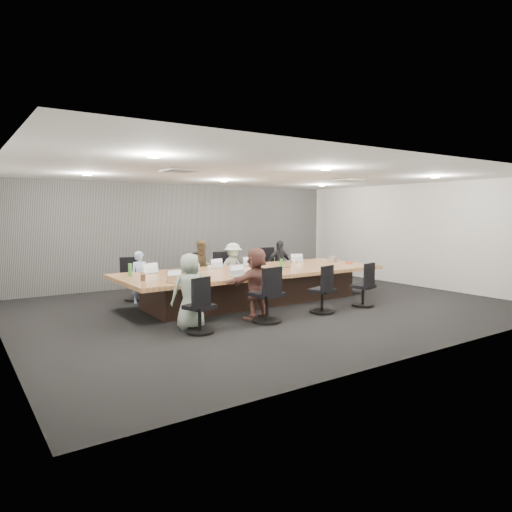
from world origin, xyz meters
TOP-DOWN VIEW (x-y plane):
  - floor at (0.00, 0.00)m, footprint 10.00×8.00m
  - ceiling at (0.00, 0.00)m, footprint 10.00×8.00m
  - wall_back at (0.00, 4.00)m, footprint 10.00×0.00m
  - wall_front at (0.00, -4.00)m, footprint 10.00×0.00m
  - wall_right at (5.00, 0.00)m, footprint 0.00×8.00m
  - curtain at (0.00, 3.92)m, footprint 9.80×0.04m
  - conference_table at (0.00, 0.50)m, footprint 6.00×2.20m
  - chair_0 at (-2.12, 2.20)m, footprint 0.64×0.64m
  - chair_1 at (-0.56, 2.20)m, footprint 0.65×0.65m
  - chair_2 at (0.29, 2.20)m, footprint 0.58×0.58m
  - chair_3 at (1.74, 2.20)m, footprint 0.62×0.62m
  - chair_4 at (-2.22, -1.20)m, footprint 0.64×0.64m
  - chair_5 at (-0.84, -1.20)m, footprint 0.68×0.68m
  - chair_6 at (0.51, -1.20)m, footprint 0.65×0.65m
  - chair_7 at (1.68, -1.20)m, footprint 0.59×0.59m
  - person_0 at (-2.12, 1.85)m, footprint 0.45×0.33m
  - laptop_0 at (-2.12, 1.30)m, footprint 0.37×0.29m
  - person_1 at (-0.56, 1.85)m, footprint 0.72×0.60m
  - laptop_1 at (-0.56, 1.30)m, footprint 0.33×0.24m
  - person_2 at (0.29, 1.85)m, footprint 0.87×0.58m
  - laptop_2 at (0.29, 1.30)m, footprint 0.30×0.21m
  - person_3 at (1.74, 1.85)m, footprint 0.76×0.37m
  - laptop_3 at (1.74, 1.30)m, footprint 0.38×0.28m
  - person_4 at (-2.22, -0.85)m, footprint 0.71×0.53m
  - laptop_4 at (-2.22, -0.30)m, footprint 0.34×0.26m
  - person_5 at (-0.84, -0.85)m, footprint 1.30×0.57m
  - laptop_5 at (-0.84, -0.30)m, footprint 0.37×0.28m
  - bottle_green_left at (-2.65, 0.95)m, footprint 0.09×0.09m
  - bottle_green_right at (0.52, 0.16)m, footprint 0.09×0.09m
  - bottle_clear at (-1.42, 0.42)m, footprint 0.09×0.09m
  - cup_white_far at (-0.88, 0.92)m, footprint 0.11×0.11m
  - cup_white_near at (1.47, 0.88)m, footprint 0.10×0.10m
  - mug_brown at (-2.65, 0.24)m, footprint 0.11×0.11m
  - mic_left at (-0.28, -0.07)m, footprint 0.17×0.15m
  - mic_right at (0.01, 0.30)m, footprint 0.16×0.12m
  - stapler at (-0.12, 0.08)m, footprint 0.16×0.08m
  - canvas_bag at (2.62, 0.71)m, footprint 0.28×0.23m
  - snack_packet at (2.65, 0.17)m, footprint 0.21×0.21m

SIDE VIEW (x-z plane):
  - floor at x=0.00m, z-range 0.00..0.00m
  - chair_7 at x=1.68m, z-range 0.00..0.72m
  - chair_4 at x=-2.22m, z-range 0.00..0.74m
  - chair_6 at x=0.51m, z-range 0.00..0.76m
  - chair_0 at x=-2.12m, z-range 0.00..0.77m
  - chair_2 at x=0.29m, z-range 0.00..0.79m
  - conference_table at x=0.00m, z-range 0.03..0.77m
  - chair_1 at x=-0.56m, z-range 0.00..0.81m
  - chair_5 at x=-0.84m, z-range 0.00..0.86m
  - chair_3 at x=1.74m, z-range 0.00..0.88m
  - person_0 at x=-2.12m, z-range 0.00..1.15m
  - person_2 at x=0.29m, z-range 0.00..1.25m
  - person_3 at x=1.74m, z-range 0.00..1.26m
  - person_4 at x=-2.22m, z-range 0.00..1.32m
  - person_1 at x=-0.56m, z-range 0.00..1.35m
  - person_5 at x=-0.84m, z-range 0.00..1.36m
  - laptop_0 at x=-2.12m, z-range 0.74..0.76m
  - laptop_1 at x=-0.56m, z-range 0.74..0.76m
  - laptop_2 at x=0.29m, z-range 0.74..0.76m
  - laptop_3 at x=1.74m, z-range 0.74..0.76m
  - laptop_4 at x=-2.22m, z-range 0.74..0.76m
  - laptop_5 at x=-0.84m, z-range 0.74..0.76m
  - mic_right at x=0.01m, z-range 0.74..0.77m
  - mic_left at x=-0.28m, z-range 0.74..0.77m
  - snack_packet at x=2.65m, z-range 0.74..0.78m
  - stapler at x=-0.12m, z-range 0.74..0.80m
  - cup_white_near at x=1.47m, z-range 0.74..0.84m
  - cup_white_far at x=-0.88m, z-range 0.74..0.85m
  - mug_brown at x=-2.65m, z-range 0.74..0.85m
  - canvas_bag at x=2.62m, z-range 0.74..0.87m
  - bottle_clear at x=-1.42m, z-range 0.74..0.97m
  - bottle_green_right at x=0.52m, z-range 0.74..0.98m
  - bottle_green_left at x=-2.65m, z-range 0.74..1.00m
  - wall_back at x=0.00m, z-range 0.00..2.80m
  - wall_front at x=0.00m, z-range 0.00..2.80m
  - wall_right at x=5.00m, z-range 0.00..2.80m
  - curtain at x=0.00m, z-range 0.00..2.80m
  - ceiling at x=0.00m, z-range 2.80..2.80m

